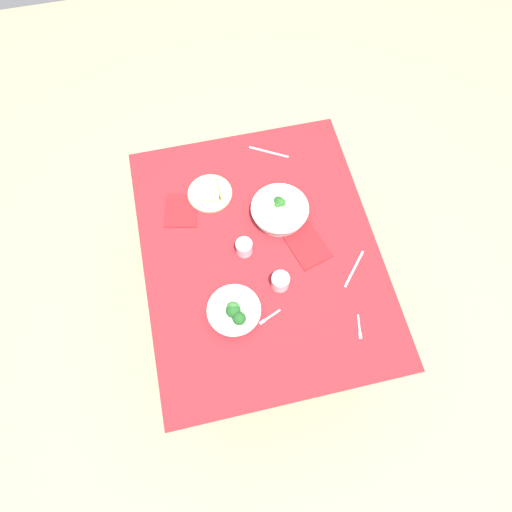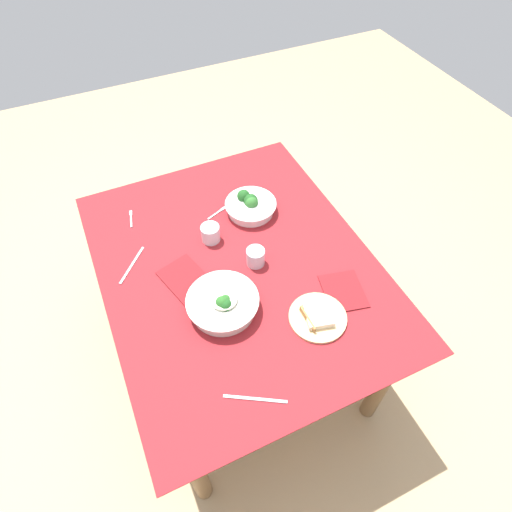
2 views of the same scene
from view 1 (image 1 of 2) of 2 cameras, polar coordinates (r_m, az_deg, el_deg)
The scene contains 13 objects.
ground_plane at distance 2.71m, azimuth 0.45°, elevation -5.78°, with size 6.00×6.00×0.00m, color tan.
dining_table at distance 2.13m, azimuth 0.56°, elevation -0.53°, with size 1.35×1.07×0.72m.
broccoli_bowl_far at distance 1.90m, azimuth -2.81°, elevation -7.10°, with size 0.23×0.23×0.09m.
broccoli_bowl_near at distance 2.10m, azimuth 3.03°, elevation 5.87°, with size 0.27×0.27×0.10m.
bread_side_plate at distance 2.19m, azimuth -5.91°, elevation 8.07°, with size 0.22×0.22×0.04m.
water_glass_center at distance 1.95m, azimuth 3.14°, elevation -3.28°, with size 0.08×0.08×0.08m, color silver.
water_glass_side at distance 2.01m, azimuth -1.53°, elevation 1.11°, with size 0.08×0.08×0.08m, color silver.
fork_by_far_bowl at distance 1.97m, azimuth 13.10°, elevation -8.96°, with size 0.11×0.03×0.00m.
fork_by_near_bowl at distance 1.93m, azimuth 1.66°, elevation -7.88°, with size 0.05×0.10×0.00m.
table_knife_left at distance 2.33m, azimuth 1.63°, elevation 13.17°, with size 0.21×0.01×0.00m, color #B7B7BC.
table_knife_right at distance 2.05m, azimuth 12.45°, elevation -1.63°, with size 0.20×0.01×0.00m, color #B7B7BC.
napkin_folded_upper at distance 2.07m, azimuth 6.47°, elevation 1.46°, with size 0.22×0.15×0.01m, color maroon.
napkin_folded_lower at distance 2.17m, azimuth -9.54°, elevation 5.76°, with size 0.18×0.15×0.01m, color maroon.
Camera 1 is at (-0.83, 0.21, 2.57)m, focal length 31.21 mm.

